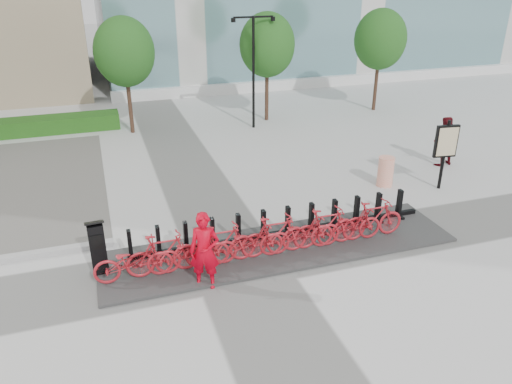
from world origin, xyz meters
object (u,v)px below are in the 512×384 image
object	(u,v)px
bike_0	(133,261)
kiosk	(98,247)
map_sign	(446,144)
worker_red	(205,251)
construction_barrel	(386,172)
pedestrian	(443,141)

from	to	relation	value
bike_0	kiosk	world-z (taller)	kiosk
map_sign	kiosk	bearing A→B (deg)	-163.35
worker_red	construction_barrel	xyz separation A→B (m)	(7.24, 3.89, -0.44)
worker_red	map_sign	bearing A→B (deg)	40.12
kiosk	map_sign	xyz separation A→B (m)	(11.27, 1.80, 0.82)
map_sign	construction_barrel	bearing A→B (deg)	162.03
pedestrian	construction_barrel	distance (m)	3.31
pedestrian	construction_barrel	world-z (taller)	pedestrian
construction_barrel	map_sign	distance (m)	2.13
kiosk	pedestrian	world-z (taller)	pedestrian
pedestrian	map_sign	distance (m)	2.45
worker_red	pedestrian	size ratio (longest dim) A/B	1.02
bike_0	pedestrian	bearing A→B (deg)	-70.41
pedestrian	construction_barrel	xyz separation A→B (m)	(-3.10, -1.08, -0.42)
kiosk	construction_barrel	distance (m)	9.96
worker_red	pedestrian	distance (m)	11.47
pedestrian	map_sign	xyz separation A→B (m)	(-1.44, -1.88, 0.65)
bike_0	construction_barrel	bearing A→B (deg)	-70.29
bike_0	map_sign	bearing A→B (deg)	-77.27
construction_barrel	map_sign	bearing A→B (deg)	-25.56
pedestrian	kiosk	bearing A→B (deg)	5.63
pedestrian	construction_barrel	bearing A→B (deg)	8.73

